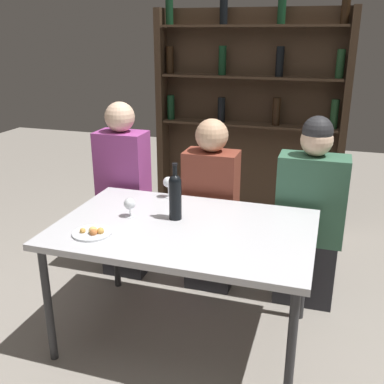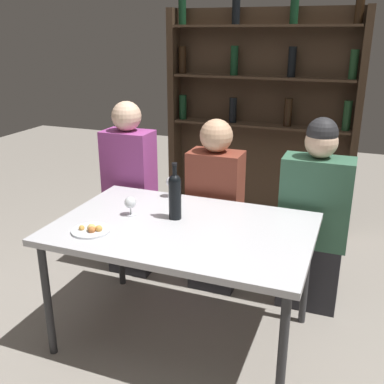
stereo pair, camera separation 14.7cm
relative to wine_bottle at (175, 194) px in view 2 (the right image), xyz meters
The scene contains 10 objects.
ground_plane 0.88m from the wine_bottle, 44.90° to the right, with size 10.00×10.00×0.00m, color gray.
dining_table 0.23m from the wine_bottle, 44.90° to the right, with size 1.41×0.92×0.73m.
wine_rack_wall 1.79m from the wine_bottle, 87.41° to the left, with size 1.69×0.21×2.03m.
wine_bottle is the anchor object (origin of this frame).
wine_glass_0 0.27m from the wine_bottle, 169.32° to the right, with size 0.07×0.07×0.11m.
wine_glass_1 0.36m from the wine_bottle, 116.69° to the left, with size 0.07×0.07×0.14m.
food_plate_0 0.50m from the wine_bottle, 136.14° to the right, with size 0.21×0.21×0.05m.
seated_person_left 0.84m from the wine_bottle, 137.34° to the left, with size 0.35×0.22×1.29m.
seated_person_center 0.62m from the wine_bottle, 83.40° to the left, with size 0.35×0.22×1.21m.
seated_person_right 0.94m from the wine_bottle, 36.97° to the left, with size 0.43×0.22×1.26m.
Camera 2 is at (0.86, -2.10, 1.74)m, focal length 42.00 mm.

